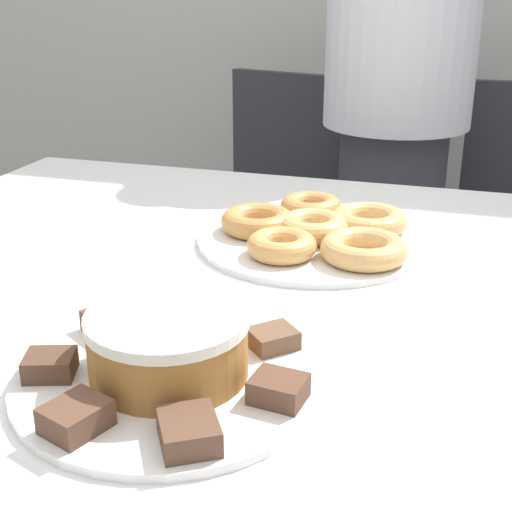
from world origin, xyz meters
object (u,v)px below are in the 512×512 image
at_px(plate_donuts, 313,240).
at_px(frosted_cake, 168,344).
at_px(office_chair_left, 267,243).
at_px(plate_cake, 170,377).
at_px(person_standing, 397,101).

relative_size(plate_donuts, frosted_cake, 2.18).
bearing_deg(plate_donuts, office_chair_left, 110.70).
xyz_separation_m(office_chair_left, frosted_cake, (0.26, -1.29, 0.38)).
bearing_deg(plate_cake, frosted_cake, 0.00).
bearing_deg(plate_donuts, frosted_cake, -96.63).
bearing_deg(person_standing, office_chair_left, 167.53).
bearing_deg(frosted_cake, office_chair_left, 101.59).
height_order(office_chair_left, plate_cake, office_chair_left).
bearing_deg(office_chair_left, person_standing, 1.79).
bearing_deg(plate_cake, office_chair_left, 101.59).
relative_size(person_standing, plate_donuts, 4.56).
bearing_deg(office_chair_left, plate_cake, -64.15).
height_order(plate_cake, plate_donuts, same).
relative_size(person_standing, plate_cake, 5.11).
relative_size(plate_cake, plate_donuts, 0.89).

